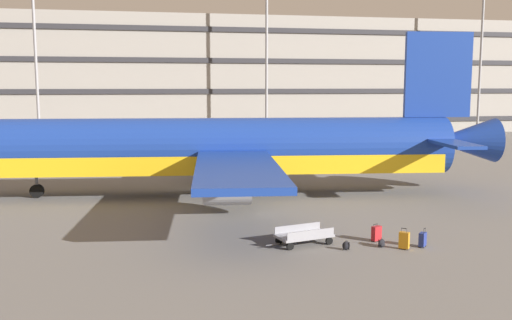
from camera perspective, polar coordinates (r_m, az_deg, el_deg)
The scene contains 12 objects.
ground_plane at distance 40.18m, azimuth -6.30°, elevation -3.19°, with size 600.00×600.00×0.00m, color slate.
terminal_structure at distance 90.12m, azimuth -9.03°, elevation 8.27°, with size 167.51×16.24×17.53m.
airliner at distance 38.41m, azimuth -3.34°, elevation 1.09°, with size 37.89×30.61×11.02m.
light_mast_left at distance 77.32m, azimuth -21.34°, elevation 11.83°, with size 1.80×0.50×24.42m.
light_mast_center_left at distance 77.81m, azimuth 1.08°, elevation 12.15°, with size 1.80×0.50×24.03m.
light_mast_center_right at distance 89.96m, azimuth 21.71°, elevation 11.45°, with size 1.80×0.50×25.38m.
suitcase_silver at distance 27.57m, azimuth 16.37°, elevation -7.65°, with size 0.49×0.50×0.90m.
suitcase_navy at distance 28.02m, azimuth 11.99°, elevation -7.20°, with size 0.54×0.43×0.83m.
suitcase_laid_flat at distance 26.98m, azimuth 14.64°, elevation -7.79°, with size 0.51×0.49×1.00m.
backpack_purple at distance 27.09m, azimuth 12.50°, elevation -8.16°, with size 0.41×0.31×0.45m.
backpack_orange at distance 26.40m, azimuth 9.03°, elevation -8.49°, with size 0.37×0.25×0.46m.
baggage_cart at distance 27.00m, azimuth 4.83°, elevation -7.55°, with size 3.36×1.90×0.82m.
Camera 1 is at (-3.10, -39.37, 7.43)m, focal length 39.87 mm.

